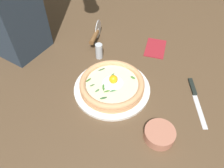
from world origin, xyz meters
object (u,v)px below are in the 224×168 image
object	(u,v)px
pizza_cutter	(96,34)
pepper_shaker	(99,51)
folded_napkin	(156,48)
side_bowl	(159,135)
table_knife	(195,94)
pizza	(112,84)

from	to	relation	value
pizza_cutter	pepper_shaker	xyz separation A→B (m)	(0.07, 0.09, -0.01)
pizza_cutter	pepper_shaker	world-z (taller)	pizza_cutter
folded_napkin	side_bowl	bearing A→B (deg)	36.72
table_knife	pizza	bearing A→B (deg)	-51.39
pizza	pizza_cutter	size ratio (longest dim) A/B	1.74
side_bowl	folded_napkin	xyz separation A→B (m)	(-0.38, -0.28, -0.01)
table_knife	pizza_cutter	bearing A→B (deg)	-86.59
table_knife	pepper_shaker	bearing A→B (deg)	-76.75
pizza	side_bowl	size ratio (longest dim) A/B	2.46
pizza	folded_napkin	size ratio (longest dim) A/B	1.80
side_bowl	table_knife	world-z (taller)	side_bowl
pizza	table_knife	world-z (taller)	pizza
pizza	pepper_shaker	distance (m)	0.20
pizza	pizza_cutter	xyz separation A→B (m)	(-0.17, -0.27, 0.01)
pepper_shaker	pizza	bearing A→B (deg)	60.34
pizza	table_knife	distance (m)	0.32
pizza_cutter	folded_napkin	xyz separation A→B (m)	(-0.16, 0.25, -0.04)
pizza_cutter	table_knife	size ratio (longest dim) A/B	0.79
table_knife	folded_napkin	xyz separation A→B (m)	(-0.13, -0.28, 0.00)
table_knife	folded_napkin	size ratio (longest dim) A/B	1.30
folded_napkin	table_knife	bearing A→B (deg)	65.22
side_bowl	pepper_shaker	distance (m)	0.46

